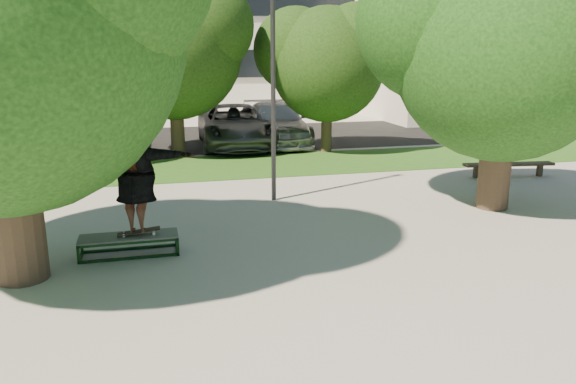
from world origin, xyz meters
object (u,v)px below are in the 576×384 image
object	(u,v)px
tree_right	(502,34)
grind_box	(129,245)
car_silver_a	(108,131)
car_grey	(235,126)
car_silver_b	(275,123)
car_dark	(67,134)
lamppost	(273,75)
bench	(509,165)

from	to	relation	value
tree_right	grind_box	world-z (taller)	tree_right
car_silver_a	car_grey	size ratio (longest dim) A/B	0.76
car_silver_a	car_silver_b	size ratio (longest dim) A/B	0.80
car_silver_b	tree_right	bearing A→B (deg)	-72.73
grind_box	car_dark	xyz separation A→B (m)	(-2.50, 12.05, 0.49)
car_grey	car_silver_b	xyz separation A→B (m)	(1.72, 0.37, -0.01)
grind_box	car_silver_b	size ratio (longest dim) A/B	0.32
grind_box	car_silver_a	world-z (taller)	car_silver_a
tree_right	grind_box	size ratio (longest dim) A/B	3.62
grind_box	car_dark	world-z (taller)	car_dark
car_silver_b	car_silver_a	bearing A→B (deg)	-174.08
grind_box	car_silver_a	bearing A→B (deg)	94.85
lamppost	car_dark	size ratio (longest dim) A/B	1.48
lamppost	grind_box	distance (m)	5.62
lamppost	car_dark	distance (m)	10.94
car_silver_a	car_dark	xyz separation A→B (m)	(-1.50, 0.25, -0.09)
tree_right	lamppost	world-z (taller)	tree_right
bench	car_silver_a	world-z (taller)	car_silver_a
grind_box	car_dark	distance (m)	12.32
grind_box	bench	distance (m)	11.77
bench	car_grey	size ratio (longest dim) A/B	0.47
car_grey	bench	bearing A→B (deg)	-44.39
tree_right	bench	size ratio (longest dim) A/B	2.32
tree_right	grind_box	bearing A→B (deg)	-171.04
tree_right	car_silver_b	distance (m)	11.69
lamppost	car_grey	world-z (taller)	lamppost
bench	car_grey	bearing A→B (deg)	140.01
bench	car_dark	xyz separation A→B (m)	(-13.50, 7.88, 0.32)
car_silver_a	car_grey	world-z (taller)	car_grey
grind_box	car_grey	world-z (taller)	car_grey
car_dark	tree_right	bearing A→B (deg)	-42.54
car_grey	car_silver_b	size ratio (longest dim) A/B	1.05
bench	car_silver_b	xyz separation A→B (m)	(-5.42, 8.00, 0.46)
car_silver_a	car_silver_b	bearing A→B (deg)	5.97
lamppost	bench	xyz separation A→B (m)	(7.50, 0.93, -2.79)
car_grey	car_silver_b	distance (m)	1.76
grind_box	car_silver_a	distance (m)	11.85
grind_box	bench	xyz separation A→B (m)	(11.00, 4.18, 0.17)
car_grey	car_silver_b	world-z (taller)	car_grey
car_silver_a	lamppost	bearing A→B (deg)	-59.61
tree_right	car_silver_b	bearing A→B (deg)	104.67
lamppost	car_grey	xyz separation A→B (m)	(0.36, 8.57, -2.33)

